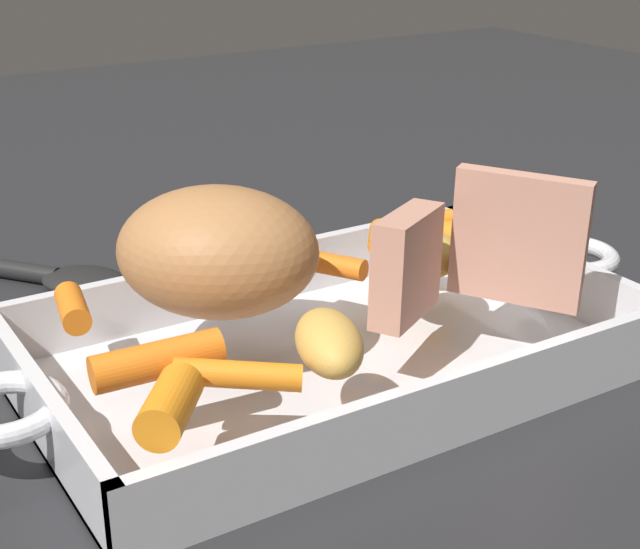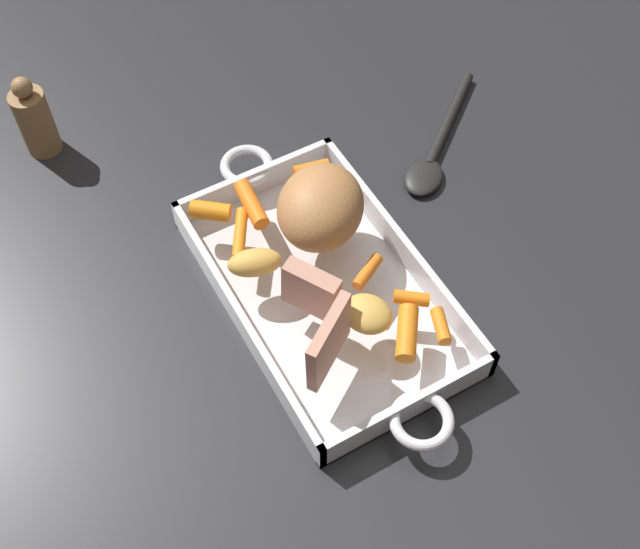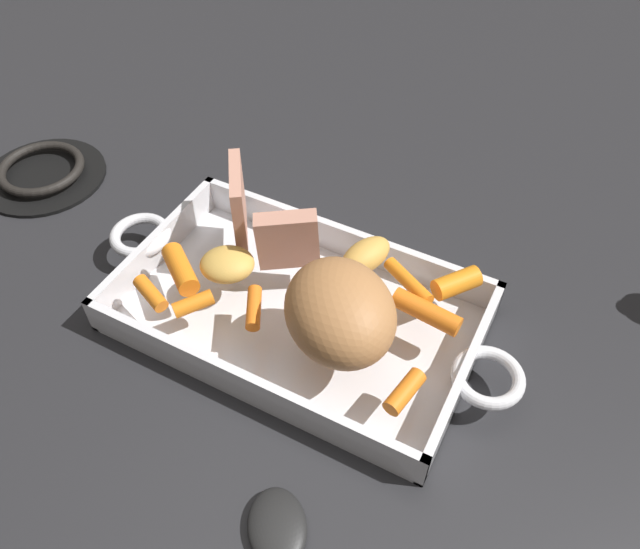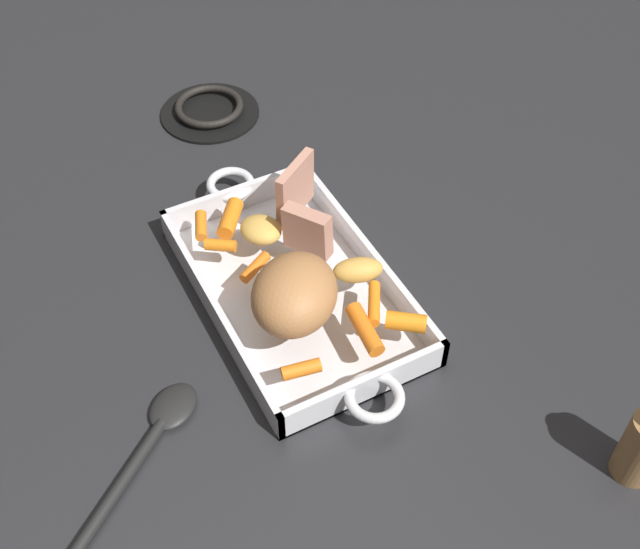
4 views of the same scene
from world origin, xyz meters
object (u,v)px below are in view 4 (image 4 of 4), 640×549
object	(u,v)px
roast_slice_thin	(295,189)
potato_halved	(261,230)
pork_roast	(294,294)
baby_carrot_southeast	(374,304)
baby_carrot_northwest	(201,225)
baby_carrot_southwest	(301,369)
baby_carrot_long	(230,218)
baby_carrot_center_left	(255,267)
roasting_dish	(294,288)
stove_burner_rear	(210,110)
roast_slice_outer	(307,231)
baby_carrot_northeast	(221,245)
serving_spoon	(150,442)
baby_carrot_center_right	(365,329)
potato_whole	(358,270)
baby_carrot_short	(406,322)

from	to	relation	value
roast_slice_thin	potato_halved	size ratio (longest dim) A/B	1.43
pork_roast	baby_carrot_southeast	distance (m)	0.10
baby_carrot_northwest	baby_carrot_southwest	world-z (taller)	same
baby_carrot_long	baby_carrot_southwest	size ratio (longest dim) A/B	1.38
baby_carrot_center_left	baby_carrot_northwest	bearing A→B (deg)	-162.29
roasting_dish	potato_halved	bearing A→B (deg)	-172.67
pork_roast	baby_carrot_center_left	xyz separation A→B (m)	(-0.09, -0.01, -0.03)
stove_burner_rear	baby_carrot_southeast	bearing A→B (deg)	0.99
potato_halved	roast_slice_outer	bearing A→B (deg)	43.14
baby_carrot_long	baby_carrot_northeast	xyz separation A→B (m)	(0.04, -0.03, -0.00)
baby_carrot_long	serving_spoon	distance (m)	0.32
baby_carrot_northwest	baby_carrot_center_left	bearing A→B (deg)	17.71
pork_roast	potato_halved	world-z (taller)	pork_roast
roast_slice_outer	potato_halved	world-z (taller)	roast_slice_outer
baby_carrot_long	baby_carrot_northwest	size ratio (longest dim) A/B	1.45
pork_roast	roast_slice_thin	world-z (taller)	roast_slice_thin
roasting_dish	baby_carrot_southeast	bearing A→B (deg)	32.10
baby_carrot_center_right	potato_whole	world-z (taller)	potato_whole
serving_spoon	baby_carrot_long	bearing A→B (deg)	11.28
baby_carrot_center_left	baby_carrot_center_right	bearing A→B (deg)	25.15
potato_halved	potato_whole	xyz separation A→B (m)	(0.12, 0.08, 0.00)
potato_whole	baby_carrot_northeast	bearing A→B (deg)	-133.49
baby_carrot_center_left	baby_carrot_southwest	size ratio (longest dim) A/B	1.06
baby_carrot_southwest	serving_spoon	distance (m)	0.19
roast_slice_thin	baby_carrot_northeast	size ratio (longest dim) A/B	2.03
roast_slice_thin	roast_slice_outer	distance (m)	0.07
baby_carrot_long	stove_burner_rear	distance (m)	0.31
roast_slice_thin	potato_halved	world-z (taller)	roast_slice_thin
pork_roast	stove_burner_rear	size ratio (longest dim) A/B	0.76
roasting_dish	pork_roast	size ratio (longest dim) A/B	3.92
potato_whole	serving_spoon	distance (m)	0.33
baby_carrot_southwest	baby_carrot_southeast	bearing A→B (deg)	110.76
baby_carrot_northwest	potato_whole	size ratio (longest dim) A/B	0.68
pork_roast	baby_carrot_long	distance (m)	0.18
pork_roast	baby_carrot_center_left	world-z (taller)	pork_roast
roast_slice_thin	roast_slice_outer	xyz separation A→B (m)	(0.07, -0.02, -0.01)
roast_slice_thin	baby_carrot_northeast	world-z (taller)	roast_slice_thin
baby_carrot_southwest	stove_burner_rear	bearing A→B (deg)	168.45
pork_roast	baby_carrot_northeast	xyz separation A→B (m)	(-0.14, -0.04, -0.03)
roast_slice_outer	baby_carrot_northeast	bearing A→B (deg)	-117.10
baby_carrot_short	baby_carrot_northeast	bearing A→B (deg)	-147.11
baby_carrot_southeast	serving_spoon	bearing A→B (deg)	-84.88
baby_carrot_southwest	potato_halved	world-z (taller)	potato_halved
stove_burner_rear	roasting_dish	bearing A→B (deg)	-7.15
baby_carrot_southwest	pork_roast	bearing A→B (deg)	158.13
stove_burner_rear	pork_roast	bearing A→B (deg)	-9.71
baby_carrot_long	baby_carrot_northwest	bearing A→B (deg)	-103.34
pork_roast	baby_carrot_short	distance (m)	0.14
baby_carrot_center_right	serving_spoon	xyz separation A→B (m)	(-0.00, -0.27, -0.05)
baby_carrot_long	stove_burner_rear	size ratio (longest dim) A/B	0.39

